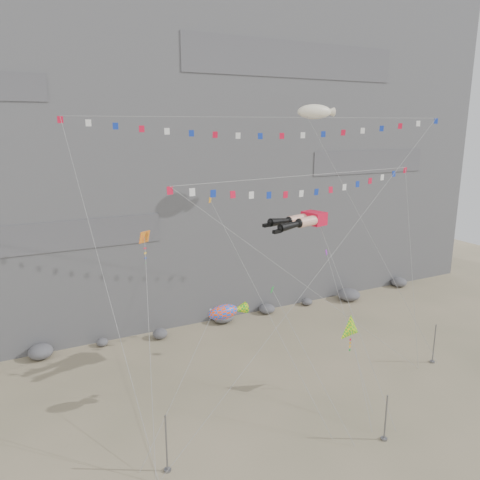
{
  "coord_description": "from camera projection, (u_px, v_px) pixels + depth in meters",
  "views": [
    {
      "loc": [
        -21.34,
        -30.01,
        22.56
      ],
      "look_at": [
        -1.75,
        9.0,
        11.92
      ],
      "focal_mm": 35.0,
      "sensor_mm": 36.0,
      "label": 1
    }
  ],
  "objects": [
    {
      "name": "flag_banner_upper",
      "position": [
        271.0,
        118.0,
        42.63
      ],
      "size": [
        35.81,
        15.69,
        30.73
      ],
      "color": "red",
      "rests_on": "ground"
    },
    {
      "name": "delta_kite",
      "position": [
        351.0,
        329.0,
        39.64
      ],
      "size": [
        3.5,
        6.01,
        8.28
      ],
      "color": "yellow",
      "rests_on": "ground"
    },
    {
      "name": "legs_kite",
      "position": [
        301.0,
        221.0,
        41.37
      ],
      "size": [
        6.82,
        13.23,
        18.72
      ],
      "rotation": [
        0.0,
        0.0,
        0.26
      ],
      "color": "red",
      "rests_on": "ground"
    },
    {
      "name": "small_kite_b",
      "position": [
        327.0,
        255.0,
        44.29
      ],
      "size": [
        2.7,
        10.3,
        14.68
      ],
      "color": "purple",
      "rests_on": "ground"
    },
    {
      "name": "small_kite_c",
      "position": [
        273.0,
        292.0,
        37.23
      ],
      "size": [
        3.09,
        8.55,
        12.87
      ],
      "color": "#16932E",
      "rests_on": "ground"
    },
    {
      "name": "harlequin_kite",
      "position": [
        145.0,
        238.0,
        34.47
      ],
      "size": [
        3.12,
        8.72,
        16.6
      ],
      "color": "red",
      "rests_on": "ground"
    },
    {
      "name": "fish_windsock",
      "position": [
        223.0,
        312.0,
        36.1
      ],
      "size": [
        9.96,
        4.67,
        12.35
      ],
      "color": "#FF450D",
      "rests_on": "ground"
    },
    {
      "name": "blimp_windsock",
      "position": [
        315.0,
        112.0,
        47.74
      ],
      "size": [
        9.2,
        13.64,
        27.87
      ],
      "color": "white",
      "rests_on": "ground"
    },
    {
      "name": "small_kite_a",
      "position": [
        213.0,
        205.0,
        40.87
      ],
      "size": [
        4.35,
        14.43,
        21.62
      ],
      "color": "orange",
      "rests_on": "ground"
    },
    {
      "name": "talus_boulders",
      "position": [
        223.0,
        317.0,
        55.32
      ],
      "size": [
        60.0,
        3.0,
        1.2
      ],
      "primitive_type": null,
      "color": "slate",
      "rests_on": "ground"
    },
    {
      "name": "anchor_pole_right",
      "position": [
        434.0,
        344.0,
        45.45
      ],
      "size": [
        0.12,
        0.12,
        4.0
      ],
      "primitive_type": "cylinder",
      "color": "slate",
      "rests_on": "ground"
    },
    {
      "name": "anchor_pole_left",
      "position": [
        166.0,
        444.0,
        30.94
      ],
      "size": [
        0.12,
        0.12,
        4.24
      ],
      "primitive_type": "cylinder",
      "color": "slate",
      "rests_on": "ground"
    },
    {
      "name": "ground",
      "position": [
        304.0,
        393.0,
        40.7
      ],
      "size": [
        120.0,
        120.0,
        0.0
      ],
      "primitive_type": "plane",
      "color": "tan",
      "rests_on": "ground"
    },
    {
      "name": "anchor_pole_center",
      "position": [
        386.0,
        418.0,
        34.16
      ],
      "size": [
        0.12,
        0.12,
        3.67
      ],
      "primitive_type": "cylinder",
      "color": "slate",
      "rests_on": "ground"
    },
    {
      "name": "cliff",
      "position": [
        175.0,
        108.0,
        62.56
      ],
      "size": [
        80.0,
        28.0,
        50.0
      ],
      "primitive_type": "cube",
      "color": "slate",
      "rests_on": "ground"
    },
    {
      "name": "flag_banner_lower",
      "position": [
        310.0,
        175.0,
        38.82
      ],
      "size": [
        25.54,
        5.75,
        21.79
      ],
      "color": "red",
      "rests_on": "ground"
    }
  ]
}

